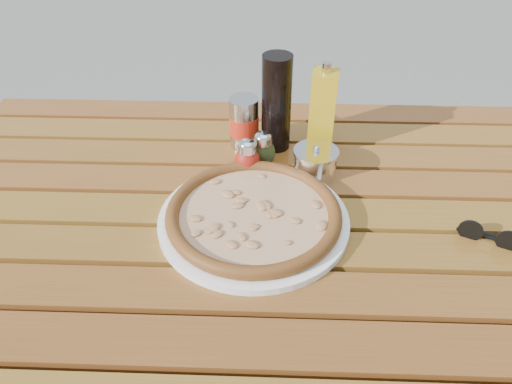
{
  "coord_description": "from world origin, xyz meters",
  "views": [
    {
      "loc": [
        0.03,
        -0.75,
        1.38
      ],
      "look_at": [
        0.0,
        0.02,
        0.78
      ],
      "focal_mm": 35.0,
      "sensor_mm": 36.0,
      "label": 1
    }
  ],
  "objects_px": {
    "plate": "(254,220)",
    "soda_can": "(244,123)",
    "olive_oil_cruet": "(323,112)",
    "parmesan_tin": "(315,162)",
    "sunglasses": "(489,236)",
    "dark_bottle": "(276,103)",
    "pepper_shaker": "(247,157)",
    "pizza": "(254,214)",
    "table": "(256,239)",
    "oregano_shaker": "(263,149)"
  },
  "relations": [
    {
      "from": "table",
      "to": "parmesan_tin",
      "type": "xyz_separation_m",
      "value": [
        0.12,
        0.13,
        0.11
      ]
    },
    {
      "from": "olive_oil_cruet",
      "to": "sunglasses",
      "type": "distance_m",
      "value": 0.42
    },
    {
      "from": "oregano_shaker",
      "to": "parmesan_tin",
      "type": "relative_size",
      "value": 0.71
    },
    {
      "from": "plate",
      "to": "pizza",
      "type": "bearing_deg",
      "value": 0.0
    },
    {
      "from": "table",
      "to": "pepper_shaker",
      "type": "distance_m",
      "value": 0.17
    },
    {
      "from": "dark_bottle",
      "to": "olive_oil_cruet",
      "type": "xyz_separation_m",
      "value": [
        0.1,
        -0.01,
        -0.01
      ]
    },
    {
      "from": "pizza",
      "to": "pepper_shaker",
      "type": "relative_size",
      "value": 5.46
    },
    {
      "from": "plate",
      "to": "dark_bottle",
      "type": "xyz_separation_m",
      "value": [
        0.04,
        0.27,
        0.1
      ]
    },
    {
      "from": "plate",
      "to": "olive_oil_cruet",
      "type": "height_order",
      "value": "olive_oil_cruet"
    },
    {
      "from": "oregano_shaker",
      "to": "plate",
      "type": "bearing_deg",
      "value": -93.57
    },
    {
      "from": "soda_can",
      "to": "parmesan_tin",
      "type": "distance_m",
      "value": 0.19
    },
    {
      "from": "soda_can",
      "to": "pepper_shaker",
      "type": "bearing_deg",
      "value": -83.44
    },
    {
      "from": "olive_oil_cruet",
      "to": "sunglasses",
      "type": "height_order",
      "value": "olive_oil_cruet"
    },
    {
      "from": "dark_bottle",
      "to": "pepper_shaker",
      "type": "bearing_deg",
      "value": -118.87
    },
    {
      "from": "table",
      "to": "pizza",
      "type": "relative_size",
      "value": 3.13
    },
    {
      "from": "olive_oil_cruet",
      "to": "parmesan_tin",
      "type": "bearing_deg",
      "value": -99.64
    },
    {
      "from": "table",
      "to": "olive_oil_cruet",
      "type": "bearing_deg",
      "value": 58.56
    },
    {
      "from": "dark_bottle",
      "to": "parmesan_tin",
      "type": "bearing_deg",
      "value": -52.21
    },
    {
      "from": "olive_oil_cruet",
      "to": "sunglasses",
      "type": "relative_size",
      "value": 1.93
    },
    {
      "from": "pizza",
      "to": "parmesan_tin",
      "type": "height_order",
      "value": "parmesan_tin"
    },
    {
      "from": "plate",
      "to": "dark_bottle",
      "type": "bearing_deg",
      "value": 81.79
    },
    {
      "from": "pepper_shaker",
      "to": "oregano_shaker",
      "type": "height_order",
      "value": "same"
    },
    {
      "from": "pizza",
      "to": "soda_can",
      "type": "xyz_separation_m",
      "value": [
        -0.03,
        0.27,
        0.04
      ]
    },
    {
      "from": "dark_bottle",
      "to": "olive_oil_cruet",
      "type": "relative_size",
      "value": 1.05
    },
    {
      "from": "table",
      "to": "plate",
      "type": "bearing_deg",
      "value": -93.57
    },
    {
      "from": "pepper_shaker",
      "to": "olive_oil_cruet",
      "type": "bearing_deg",
      "value": 31.31
    },
    {
      "from": "plate",
      "to": "olive_oil_cruet",
      "type": "xyz_separation_m",
      "value": [
        0.14,
        0.26,
        0.09
      ]
    },
    {
      "from": "olive_oil_cruet",
      "to": "dark_bottle",
      "type": "bearing_deg",
      "value": 174.3
    },
    {
      "from": "dark_bottle",
      "to": "parmesan_tin",
      "type": "relative_size",
      "value": 1.91
    },
    {
      "from": "sunglasses",
      "to": "soda_can",
      "type": "bearing_deg",
      "value": 169.66
    },
    {
      "from": "olive_oil_cruet",
      "to": "pizza",
      "type": "bearing_deg",
      "value": -118.09
    },
    {
      "from": "sunglasses",
      "to": "oregano_shaker",
      "type": "bearing_deg",
      "value": 174.21
    },
    {
      "from": "table",
      "to": "olive_oil_cruet",
      "type": "xyz_separation_m",
      "value": [
        0.14,
        0.23,
        0.17
      ]
    },
    {
      "from": "pizza",
      "to": "sunglasses",
      "type": "relative_size",
      "value": 4.11
    },
    {
      "from": "pizza",
      "to": "parmesan_tin",
      "type": "relative_size",
      "value": 3.88
    },
    {
      "from": "pizza",
      "to": "parmesan_tin",
      "type": "distance_m",
      "value": 0.21
    },
    {
      "from": "soda_can",
      "to": "plate",
      "type": "bearing_deg",
      "value": -83.26
    },
    {
      "from": "plate",
      "to": "table",
      "type": "bearing_deg",
      "value": 86.43
    },
    {
      "from": "pizza",
      "to": "pepper_shaker",
      "type": "xyz_separation_m",
      "value": [
        -0.02,
        0.17,
        0.02
      ]
    },
    {
      "from": "olive_oil_cruet",
      "to": "parmesan_tin",
      "type": "relative_size",
      "value": 1.82
    },
    {
      "from": "pizza",
      "to": "sunglasses",
      "type": "height_order",
      "value": "sunglasses"
    },
    {
      "from": "oregano_shaker",
      "to": "dark_bottle",
      "type": "height_order",
      "value": "dark_bottle"
    },
    {
      "from": "pizza",
      "to": "pepper_shaker",
      "type": "height_order",
      "value": "pepper_shaker"
    },
    {
      "from": "oregano_shaker",
      "to": "olive_oil_cruet",
      "type": "xyz_separation_m",
      "value": [
        0.13,
        0.07,
        0.06
      ]
    },
    {
      "from": "pepper_shaker",
      "to": "sunglasses",
      "type": "bearing_deg",
      "value": -24.64
    },
    {
      "from": "pepper_shaker",
      "to": "olive_oil_cruet",
      "type": "height_order",
      "value": "olive_oil_cruet"
    },
    {
      "from": "table",
      "to": "oregano_shaker",
      "type": "bearing_deg",
      "value": 86.43
    },
    {
      "from": "plate",
      "to": "pepper_shaker",
      "type": "relative_size",
      "value": 4.39
    },
    {
      "from": "dark_bottle",
      "to": "sunglasses",
      "type": "relative_size",
      "value": 2.02
    },
    {
      "from": "plate",
      "to": "soda_can",
      "type": "distance_m",
      "value": 0.28
    }
  ]
}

